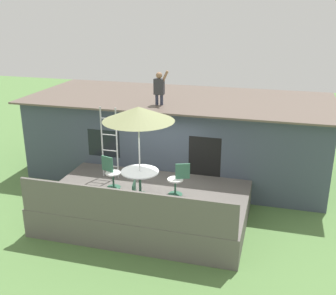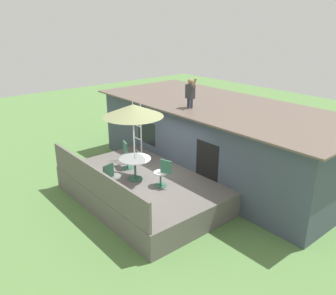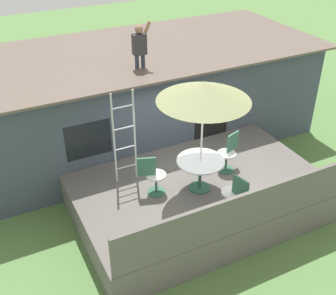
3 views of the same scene
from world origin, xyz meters
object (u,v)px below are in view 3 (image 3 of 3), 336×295
step_ladder (124,138)px  person_figure (140,43)px  patio_table (200,167)px  patio_chair_near (235,194)px  patio_umbrella (204,92)px  patio_chair_left (153,176)px  patio_chair_right (229,153)px

step_ladder → person_figure: size_ratio=1.98×
patio_table → patio_chair_near: 1.04m
patio_table → person_figure: 3.31m
person_figure → patio_chair_near: size_ratio=1.21×
person_figure → step_ladder: bearing=-124.8°
patio_umbrella → step_ladder: size_ratio=1.15×
step_ladder → patio_chair_left: (0.33, -0.72, -0.64)m
patio_umbrella → person_figure: size_ratio=2.29×
patio_chair_near → person_figure: bearing=-5.4°
patio_umbrella → patio_chair_near: size_ratio=2.76×
patio_umbrella → step_ladder: bearing=141.7°
patio_chair_near → patio_chair_right: bearing=-41.2°
patio_chair_right → step_ladder: bearing=-36.7°
patio_chair_left → patio_chair_near: size_ratio=1.00×
patio_chair_right → patio_chair_near: (-0.76, -1.37, 0.00)m
patio_umbrella → patio_chair_left: bearing=162.0°
person_figure → patio_chair_right: size_ratio=1.21×
person_figure → patio_table: bearing=-85.3°
patio_umbrella → step_ladder: patio_umbrella is taller
patio_chair_near → patio_table: bearing=0.0°
patio_umbrella → person_figure: bearing=94.7°
step_ladder → patio_chair_near: (1.54, -2.06, -0.64)m
patio_chair_right → patio_umbrella: bearing=-0.0°
patio_umbrella → patio_chair_left: 2.16m
step_ladder → patio_chair_right: size_ratio=2.39×
patio_table → person_figure: person_figure is taller
person_figure → patio_chair_near: (0.43, -3.64, -2.12)m
patio_chair_left → patio_chair_near: 1.80m
patio_table → patio_umbrella: bearing=0.0°
patio_chair_left → patio_chair_right: 1.97m
step_ladder → patio_chair_right: bearing=-16.5°
person_figure → patio_chair_left: 3.23m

